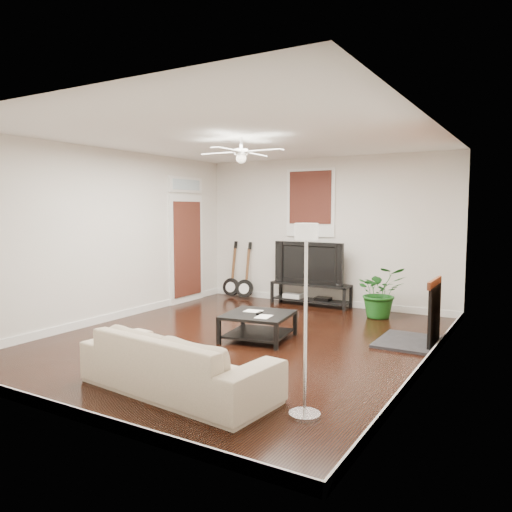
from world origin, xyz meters
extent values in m
cube|color=black|center=(0.00, 0.00, 0.00)|extent=(5.00, 6.00, 0.01)
cube|color=white|center=(0.00, 0.00, 2.80)|extent=(5.00, 6.00, 0.01)
cube|color=silver|center=(0.00, 3.00, 1.40)|extent=(5.00, 0.01, 2.80)
cube|color=silver|center=(0.00, -3.00, 1.40)|extent=(5.00, 0.01, 2.80)
cube|color=silver|center=(-2.50, 0.00, 1.40)|extent=(0.01, 6.00, 2.80)
cube|color=silver|center=(2.50, 0.00, 1.40)|extent=(0.01, 6.00, 2.80)
cube|color=#975030|center=(2.49, 1.00, 1.40)|extent=(0.02, 2.20, 2.80)
cube|color=black|center=(2.20, 1.00, 0.46)|extent=(0.80, 1.10, 0.92)
cube|color=#3B1410|center=(-0.30, 2.97, 1.95)|extent=(1.00, 0.06, 1.30)
cube|color=white|center=(-2.46, 1.90, 1.25)|extent=(0.08, 1.00, 2.50)
cube|color=black|center=(-0.19, 2.78, 0.21)|extent=(1.53, 0.41, 0.43)
imported|color=black|center=(-0.19, 2.80, 0.82)|extent=(1.37, 0.18, 0.79)
cube|color=black|center=(0.19, 0.13, 0.19)|extent=(1.00, 1.00, 0.37)
imported|color=#C4B393|center=(0.50, -2.00, 0.31)|extent=(2.18, 1.04, 0.62)
imported|color=#195A1B|center=(1.26, 2.39, 0.44)|extent=(1.03, 0.99, 0.88)
camera|label=1|loc=(3.62, -5.77, 1.83)|focal=34.71mm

